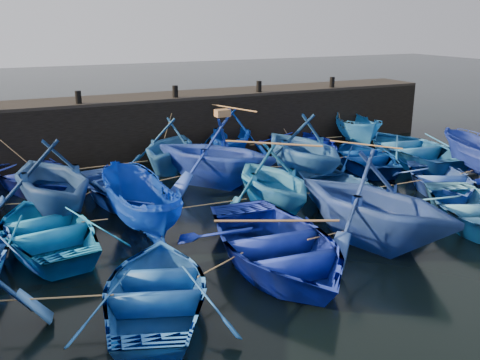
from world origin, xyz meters
name	(u,v)px	position (x,y,z in m)	size (l,w,h in m)	color
ground	(288,233)	(0.00, 0.00, 0.00)	(120.00, 120.00, 0.00)	black
quay_wall	(170,125)	(0.00, 10.50, 1.25)	(26.00, 2.50, 2.50)	black
quay_top	(169,96)	(0.00, 10.50, 2.56)	(26.00, 2.50, 0.12)	black
bollard_1	(78,97)	(-4.00, 9.60, 2.87)	(0.24, 0.24, 0.50)	black
bollard_2	(175,91)	(0.00, 9.60, 2.87)	(0.24, 0.24, 0.50)	black
bollard_3	(259,86)	(4.00, 9.60, 2.87)	(0.24, 0.24, 0.50)	black
bollard_4	(332,82)	(8.00, 9.60, 2.87)	(0.24, 0.24, 0.50)	black
boat_1	(34,175)	(-6.08, 7.45, 0.53)	(3.62, 5.07, 1.05)	navy
boat_2	(169,146)	(-1.03, 7.50, 1.07)	(3.49, 4.05, 2.13)	#225EA7
boat_3	(231,134)	(1.95, 8.18, 1.11)	(3.64, 4.22, 2.22)	#032EA7
boat_4	(301,141)	(5.38, 8.02, 0.51)	(3.48, 4.87, 1.01)	#06149F
boat_5	(358,130)	(8.40, 7.90, 0.77)	(1.51, 4.00, 1.55)	#1D66B6
boat_7	(52,177)	(-5.79, 4.27, 1.25)	(4.09, 4.75, 2.50)	navy
boat_8	(123,188)	(-3.59, 4.65, 0.49)	(3.37, 4.71, 0.98)	blue
boat_9	(215,152)	(-0.09, 5.10, 1.25)	(4.10, 4.76, 2.50)	#19369C
boat_10	(303,146)	(3.25, 4.52, 1.27)	(4.15, 4.81, 2.53)	#1E5291
boat_11	(364,156)	(6.34, 4.72, 0.46)	(3.18, 4.45, 0.92)	navy
boat_12	(411,148)	(8.69, 4.60, 0.59)	(4.08, 5.70, 1.18)	#175993
boat_14	(47,229)	(-6.26, 1.95, 0.50)	(3.43, 4.80, 1.00)	#0C64B6
boat_15	(139,205)	(-3.77, 1.86, 0.82)	(1.61, 4.26, 1.65)	#032B97
boat_16	(273,179)	(0.43, 1.75, 1.09)	(3.56, 4.13, 2.17)	#287DD3
boat_17	(348,193)	(2.74, 0.96, 0.51)	(3.51, 4.91, 1.02)	#1D4A8B
boat_18	(441,180)	(6.72, 0.96, 0.45)	(3.11, 4.34, 0.90)	blue
boat_21	(158,289)	(-4.56, -2.41, 0.47)	(3.26, 4.55, 0.94)	#144CA4
boat_22	(276,245)	(-1.36, -1.71, 0.59)	(4.05, 5.66, 1.17)	#0F2294
boat_23	(374,200)	(1.60, -1.65, 1.28)	(4.20, 4.87, 2.57)	navy
boat_24	(477,210)	(5.20, -1.91, 0.50)	(3.46, 4.84, 1.00)	#3478C6
wooden_crate	(222,113)	(0.21, 5.10, 2.63)	(0.50, 0.37, 0.25)	olive
mooring_ropes	(214,163)	(-0.17, 4.97, 0.89)	(18.11, 11.95, 2.10)	tan
loose_oars	(288,146)	(1.84, 3.24, 1.65)	(9.95, 11.98, 1.36)	#99724C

